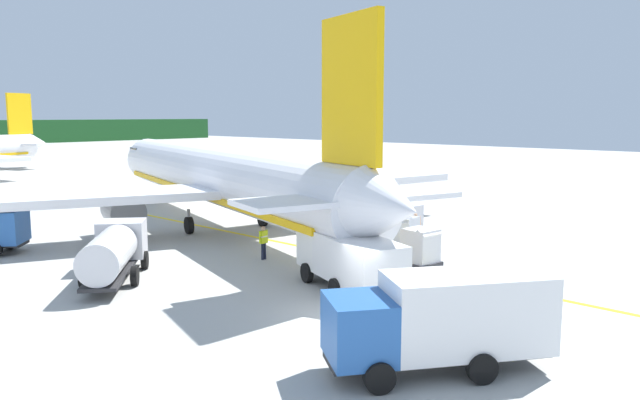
# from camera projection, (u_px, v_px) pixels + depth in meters

# --- Properties ---
(airliner_foreground) EXTENTS (34.11, 40.82, 11.90)m
(airliner_foreground) POSITION_uv_depth(u_px,v_px,m) (221.00, 178.00, 41.18)
(airliner_foreground) COLOR white
(airliner_foreground) RESTS_ON ground
(service_truck_fuel) EXTENTS (5.74, 6.43, 2.40)m
(service_truck_fuel) POSITION_uv_depth(u_px,v_px,m) (113.00, 251.00, 28.23)
(service_truck_fuel) COLOR silver
(service_truck_fuel) RESTS_ON ground
(service_truck_baggage) EXTENTS (6.73, 5.63, 2.92)m
(service_truck_baggage) POSITION_uv_depth(u_px,v_px,m) (442.00, 318.00, 18.17)
(service_truck_baggage) COLOR #2659A5
(service_truck_baggage) RESTS_ON ground
(service_truck_pushback) EXTENTS (4.39, 6.77, 2.46)m
(service_truck_pushback) POSITION_uv_depth(u_px,v_px,m) (349.00, 258.00, 26.55)
(service_truck_pushback) COLOR white
(service_truck_pushback) RESTS_ON ground
(cargo_container_near) EXTENTS (1.90, 1.90, 1.94)m
(cargo_container_near) POSITION_uv_depth(u_px,v_px,m) (406.00, 218.00, 39.94)
(cargo_container_near) COLOR #333338
(cargo_container_near) RESTS_ON ground
(cargo_container_mid) EXTENTS (1.82, 1.82, 1.86)m
(cargo_container_mid) POSITION_uv_depth(u_px,v_px,m) (403.00, 232.00, 35.61)
(cargo_container_mid) COLOR #333338
(cargo_container_mid) RESTS_ON ground
(cargo_container_far) EXTENTS (1.80, 1.80, 2.07)m
(cargo_container_far) POSITION_uv_depth(u_px,v_px,m) (421.00, 248.00, 30.71)
(cargo_container_far) COLOR #333338
(cargo_container_far) RESTS_ON ground
(crew_marshaller) EXTENTS (0.48, 0.48, 1.62)m
(crew_marshaller) POSITION_uv_depth(u_px,v_px,m) (416.00, 224.00, 37.66)
(crew_marshaller) COLOR #191E33
(crew_marshaller) RESTS_ON ground
(crew_loader_left) EXTENTS (0.63, 0.26, 1.78)m
(crew_loader_left) POSITION_uv_depth(u_px,v_px,m) (263.00, 240.00, 32.37)
(crew_loader_left) COLOR #191E33
(crew_loader_left) RESTS_ON ground
(apron_guide_line) EXTENTS (0.30, 60.00, 0.01)m
(apron_guide_line) POSITION_uv_depth(u_px,v_px,m) (259.00, 238.00, 38.19)
(apron_guide_line) COLOR yellow
(apron_guide_line) RESTS_ON ground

